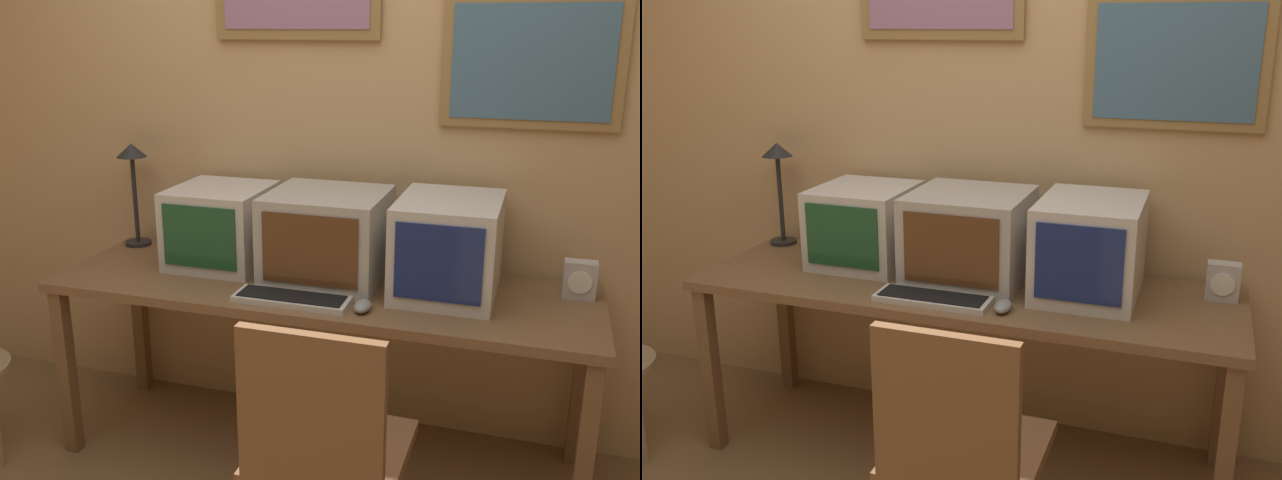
% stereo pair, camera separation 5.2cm
% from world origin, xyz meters
% --- Properties ---
extents(wall_back, '(8.00, 0.08, 2.60)m').
position_xyz_m(wall_back, '(0.00, 1.34, 1.31)').
color(wall_back, tan).
rests_on(wall_back, ground_plane).
extents(desk, '(2.07, 0.65, 0.75)m').
position_xyz_m(desk, '(0.00, 0.95, 0.67)').
color(desk, brown).
rests_on(desk, ground_plane).
extents(monitor_left, '(0.37, 0.40, 0.32)m').
position_xyz_m(monitor_left, '(-0.46, 1.07, 0.91)').
color(monitor_left, beige).
rests_on(monitor_left, desk).
extents(monitor_center, '(0.44, 0.43, 0.34)m').
position_xyz_m(monitor_center, '(0.01, 1.02, 0.92)').
color(monitor_center, '#B7B2A8').
rests_on(monitor_center, desk).
extents(monitor_right, '(0.36, 0.47, 0.35)m').
position_xyz_m(monitor_right, '(0.47, 1.02, 0.92)').
color(monitor_right, beige).
rests_on(monitor_right, desk).
extents(keyboard_main, '(0.42, 0.14, 0.03)m').
position_xyz_m(keyboard_main, '(-0.04, 0.75, 0.76)').
color(keyboard_main, beige).
rests_on(keyboard_main, desk).
extents(mouse_near_keyboard, '(0.06, 0.10, 0.04)m').
position_xyz_m(mouse_near_keyboard, '(0.22, 0.74, 0.77)').
color(mouse_near_keyboard, gray).
rests_on(mouse_near_keyboard, desk).
extents(desk_clock, '(0.12, 0.07, 0.14)m').
position_xyz_m(desk_clock, '(0.94, 1.11, 0.82)').
color(desk_clock, '#B7B2AD').
rests_on(desk_clock, desk).
extents(desk_lamp, '(0.13, 0.13, 0.46)m').
position_xyz_m(desk_lamp, '(-0.94, 1.19, 1.09)').
color(desk_lamp, black).
rests_on(desk_lamp, desk).
extents(office_chair, '(0.47, 0.47, 0.94)m').
position_xyz_m(office_chair, '(0.25, 0.24, 0.41)').
color(office_chair, black).
rests_on(office_chair, ground_plane).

